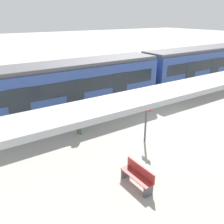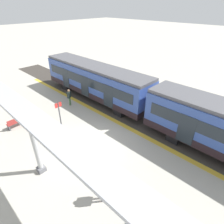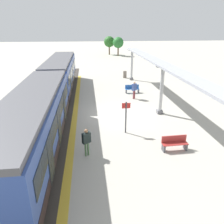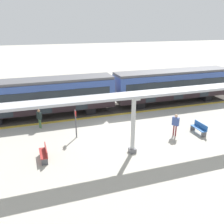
# 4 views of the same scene
# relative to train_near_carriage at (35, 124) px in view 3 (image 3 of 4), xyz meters

# --- Properties ---
(ground_plane) EXTENTS (176.00, 176.00, 0.00)m
(ground_plane) POSITION_rel_train_near_carriage_xyz_m (5.41, 5.28, -1.83)
(ground_plane) COLOR #AAA699
(tactile_edge_strip) EXTENTS (0.42, 30.01, 0.01)m
(tactile_edge_strip) POSITION_rel_train_near_carriage_xyz_m (1.80, 5.28, -1.83)
(tactile_edge_strip) COLOR gold
(tactile_edge_strip) RESTS_ON ground
(trackbed) EXTENTS (3.20, 42.01, 0.01)m
(trackbed) POSITION_rel_train_near_carriage_xyz_m (-0.01, 5.28, -1.83)
(trackbed) COLOR #38332D
(trackbed) RESTS_ON ground
(train_near_carriage) EXTENTS (2.65, 12.81, 3.48)m
(train_near_carriage) POSITION_rel_train_near_carriage_xyz_m (0.00, 0.00, 0.00)
(train_near_carriage) COLOR #314C97
(train_near_carriage) RESTS_ON ground
(train_far_carriage) EXTENTS (2.65, 12.81, 3.48)m
(train_far_carriage) POSITION_rel_train_near_carriage_xyz_m (0.00, 13.39, 0.00)
(train_far_carriage) COLOR #314C97
(train_far_carriage) RESTS_ON ground
(canopy_pillar_second) EXTENTS (1.10, 0.44, 3.92)m
(canopy_pillar_second) POSITION_rel_train_near_carriage_xyz_m (8.77, 5.08, 0.15)
(canopy_pillar_second) COLOR slate
(canopy_pillar_second) RESTS_ON ground
(canopy_pillar_third) EXTENTS (1.10, 0.44, 3.92)m
(canopy_pillar_third) POSITION_rel_train_near_carriage_xyz_m (8.77, 17.15, 0.15)
(canopy_pillar_third) COLOR slate
(canopy_pillar_third) RESTS_ON ground
(canopy_beam) EXTENTS (1.20, 24.24, 0.16)m
(canopy_beam) POSITION_rel_train_near_carriage_xyz_m (8.77, 5.43, 2.17)
(canopy_beam) COLOR #A8AAB2
(canopy_beam) RESTS_ON canopy_pillar_nearest
(bench_near_end) EXTENTS (1.50, 0.45, 0.86)m
(bench_near_end) POSITION_rel_train_near_carriage_xyz_m (7.68, 11.19, -1.39)
(bench_near_end) COLOR #2459A7
(bench_near_end) RESTS_ON ground
(bench_mid_platform) EXTENTS (1.51, 0.49, 0.86)m
(bench_mid_platform) POSITION_rel_train_near_carriage_xyz_m (7.83, -0.53, -1.39)
(bench_mid_platform) COLOR #A12E2B
(bench_mid_platform) RESTS_ON ground
(trash_bin) EXTENTS (0.48, 0.48, 0.94)m
(trash_bin) POSITION_rel_train_near_carriage_xyz_m (8.09, 18.41, -1.36)
(trash_bin) COLOR #73685C
(trash_bin) RESTS_ON ground
(platform_info_sign) EXTENTS (0.56, 0.10, 2.20)m
(platform_info_sign) POSITION_rel_train_near_carriage_xyz_m (5.38, 1.94, -0.50)
(platform_info_sign) COLOR #4C4C51
(platform_info_sign) RESTS_ON ground
(passenger_waiting_near_edge) EXTENTS (0.51, 0.43, 1.63)m
(passenger_waiting_near_edge) POSITION_rel_train_near_carriage_xyz_m (2.77, -0.59, -0.81)
(passenger_waiting_near_edge) COLOR #466A40
(passenger_waiting_near_edge) RESTS_ON ground
(passenger_by_the_benches) EXTENTS (0.54, 0.48, 1.75)m
(passenger_by_the_benches) POSITION_rel_train_near_carriage_xyz_m (7.45, 9.13, -0.74)
(passenger_by_the_benches) COLOR brown
(passenger_by_the_benches) RESTS_ON ground
(tree_left_background) EXTENTS (2.61, 2.61, 4.37)m
(tree_left_background) POSITION_rel_train_near_carriage_xyz_m (8.56, 44.58, 1.21)
(tree_left_background) COLOR brown
(tree_left_background) RESTS_ON ground
(tree_right_background) EXTENTS (2.53, 2.53, 4.30)m
(tree_right_background) POSITION_rel_train_near_carriage_xyz_m (10.41, 42.02, 1.18)
(tree_right_background) COLOR brown
(tree_right_background) RESTS_ON ground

